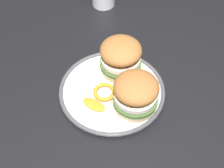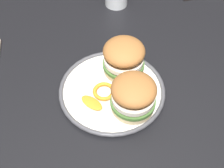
{
  "view_description": "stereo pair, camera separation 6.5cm",
  "coord_description": "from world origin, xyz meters",
  "px_view_note": "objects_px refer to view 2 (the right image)",
  "views": [
    {
      "loc": [
        -0.25,
        -0.61,
        1.49
      ],
      "look_at": [
        -0.07,
        -0.06,
        0.76
      ],
      "focal_mm": 54.86,
      "sensor_mm": 36.0,
      "label": 1
    },
    {
      "loc": [
        -0.19,
        -0.62,
        1.49
      ],
      "look_at": [
        -0.07,
        -0.06,
        0.76
      ],
      "focal_mm": 54.86,
      "sensor_mm": 36.0,
      "label": 2
    }
  ],
  "objects_px": {
    "dining_table": "(130,92)",
    "sandwich_half_left": "(124,57)",
    "dinner_plate": "(112,91)",
    "sandwich_half_right": "(133,95)"
  },
  "relations": [
    {
      "from": "dinner_plate",
      "to": "sandwich_half_right",
      "type": "height_order",
      "value": "sandwich_half_right"
    },
    {
      "from": "dining_table",
      "to": "sandwich_half_left",
      "type": "height_order",
      "value": "sandwich_half_left"
    },
    {
      "from": "dining_table",
      "to": "sandwich_half_left",
      "type": "bearing_deg",
      "value": 158.05
    },
    {
      "from": "dinner_plate",
      "to": "sandwich_half_left",
      "type": "relative_size",
      "value": 2.43
    },
    {
      "from": "dinner_plate",
      "to": "sandwich_half_left",
      "type": "height_order",
      "value": "sandwich_half_left"
    },
    {
      "from": "dining_table",
      "to": "sandwich_half_right",
      "type": "height_order",
      "value": "sandwich_half_right"
    },
    {
      "from": "dining_table",
      "to": "sandwich_half_left",
      "type": "xyz_separation_m",
      "value": [
        -0.02,
        0.01,
        0.15
      ]
    },
    {
      "from": "sandwich_half_left",
      "to": "sandwich_half_right",
      "type": "relative_size",
      "value": 0.91
    },
    {
      "from": "dinner_plate",
      "to": "sandwich_half_left",
      "type": "bearing_deg",
      "value": 53.82
    },
    {
      "from": "dinner_plate",
      "to": "sandwich_half_right",
      "type": "relative_size",
      "value": 2.22
    }
  ]
}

